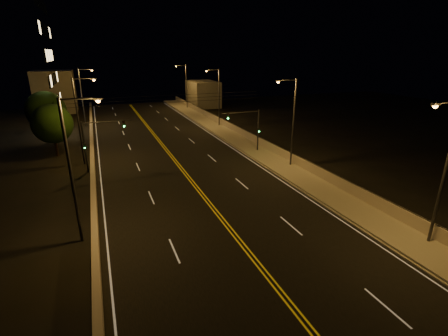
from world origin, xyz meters
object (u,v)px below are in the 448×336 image
object	(u,v)px
streetlight_1	(292,118)
tree_0	(52,124)
streetlight_0	(444,167)
traffic_signal_left	(94,139)
traffic_signal_right	(251,126)
streetlight_2	(218,94)
tree_1	(46,111)
streetlight_4	(74,163)
streetlight_6	(83,94)
streetlight_3	(185,84)
streetlight_5	(80,116)

from	to	relation	value
streetlight_1	tree_0	bearing A→B (deg)	149.92
streetlight_0	traffic_signal_left	xyz separation A→B (m)	(-20.28, 23.92, -2.07)
traffic_signal_right	streetlight_1	bearing A→B (deg)	-76.60
streetlight_0	streetlight_2	distance (m)	40.35
traffic_signal_right	traffic_signal_left	size ratio (longest dim) A/B	1.00
streetlight_0	tree_1	xyz separation A→B (m)	(-26.35, 39.56, -1.02)
streetlight_4	streetlight_6	xyz separation A→B (m)	(0.00, 40.41, 0.00)
streetlight_1	streetlight_2	bearing A→B (deg)	90.00
tree_0	traffic_signal_left	bearing A→B (deg)	-58.92
streetlight_2	tree_0	size ratio (longest dim) A/B	1.50
streetlight_4	tree_1	xyz separation A→B (m)	(-4.88, 30.34, -1.02)
streetlight_0	streetlight_6	world-z (taller)	same
tree_1	traffic_signal_left	bearing A→B (deg)	-68.77
traffic_signal_left	tree_0	world-z (taller)	tree_0
streetlight_1	tree_1	bearing A→B (deg)	139.72
streetlight_1	streetlight_2	distance (m)	23.12
streetlight_3	streetlight_2	bearing A→B (deg)	-90.00
streetlight_0	streetlight_6	xyz separation A→B (m)	(-21.48, 49.63, 0.00)
streetlight_1	streetlight_6	xyz separation A→B (m)	(-21.48, 32.40, 0.00)
tree_1	traffic_signal_right	bearing A→B (deg)	-32.27
streetlight_0	streetlight_1	world-z (taller)	same
streetlight_3	streetlight_5	world-z (taller)	same
streetlight_5	tree_0	size ratio (longest dim) A/B	1.50
streetlight_0	streetlight_1	distance (m)	17.23
traffic_signal_right	streetlight_2	bearing A→B (deg)	84.45
traffic_signal_left	tree_1	distance (m)	16.80
traffic_signal_left	tree_1	size ratio (longest dim) A/B	0.76
streetlight_3	tree_0	distance (m)	38.96
tree_1	tree_0	bearing A→B (deg)	-79.95
traffic_signal_left	tree_0	xyz separation A→B (m)	(-4.67, 7.76, 0.55)
streetlight_3	streetlight_6	size ratio (longest dim) A/B	1.00
streetlight_6	streetlight_1	bearing A→B (deg)	-56.46
streetlight_1	traffic_signal_left	size ratio (longest dim) A/B	1.76
streetlight_6	traffic_signal_left	distance (m)	25.81
streetlight_6	tree_1	world-z (taller)	streetlight_6
traffic_signal_right	tree_1	bearing A→B (deg)	147.73
streetlight_4	streetlight_5	size ratio (longest dim) A/B	1.00
streetlight_4	streetlight_6	world-z (taller)	same
streetlight_5	traffic_signal_right	bearing A→B (deg)	-8.77
streetlight_2	streetlight_0	bearing A→B (deg)	-90.00
traffic_signal_left	traffic_signal_right	bearing A→B (deg)	0.00
streetlight_4	streetlight_1	bearing A→B (deg)	20.45
tree_0	tree_1	size ratio (longest dim) A/B	0.89
streetlight_6	traffic_signal_left	bearing A→B (deg)	-87.34
streetlight_0	streetlight_5	bearing A→B (deg)	128.51
streetlight_3	streetlight_5	size ratio (longest dim) A/B	1.00
streetlight_5	traffic_signal_left	bearing A→B (deg)	-68.71
streetlight_2	streetlight_5	size ratio (longest dim) A/B	1.00
streetlight_3	tree_1	world-z (taller)	streetlight_3
streetlight_1	tree_1	world-z (taller)	streetlight_1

